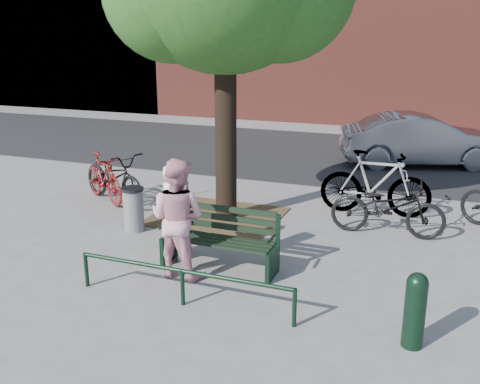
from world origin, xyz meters
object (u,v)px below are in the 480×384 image
at_px(bollard, 415,308).
at_px(bicycle_c, 388,207).
at_px(person_right, 177,218).
at_px(parked_car, 422,140).
at_px(person_left, 174,212).
at_px(park_bench, 221,237).
at_px(litter_bin, 134,209).

distance_m(bollard, bicycle_c, 3.57).
height_order(person_right, parked_car, person_right).
bearing_deg(person_right, bicycle_c, -129.44).
bearing_deg(person_right, person_left, -53.31).
xyz_separation_m(park_bench, bicycle_c, (2.17, 2.30, 0.03)).
height_order(person_right, bicycle_c, person_right).
height_order(litter_bin, parked_car, parked_car).
bearing_deg(bicycle_c, bollard, -171.17).
bearing_deg(litter_bin, bollard, -22.98).
bearing_deg(litter_bin, person_right, -40.25).
bearing_deg(parked_car, park_bench, 145.02).
bearing_deg(person_left, bollard, -177.30).
xyz_separation_m(park_bench, person_left, (-0.82, 0.07, 0.28)).
bearing_deg(park_bench, bicycle_c, 46.63).
height_order(park_bench, person_right, person_right).
bearing_deg(parked_car, litter_bin, 129.51).
bearing_deg(litter_bin, person_left, -32.94).
bearing_deg(park_bench, bollard, -22.89).
bearing_deg(person_right, park_bench, -131.02).
xyz_separation_m(person_left, bollard, (3.68, -1.28, -0.28)).
relative_size(person_left, litter_bin, 1.90).
distance_m(park_bench, parked_car, 8.37).
distance_m(park_bench, litter_bin, 2.27).
bearing_deg(parked_car, bollard, 164.55).
distance_m(person_right, bicycle_c, 3.85).
height_order(person_left, litter_bin, person_left).
bearing_deg(bicycle_c, park_bench, 134.36).
bearing_deg(person_left, park_bench, -163.09).
relative_size(park_bench, bicycle_c, 0.89).
distance_m(litter_bin, parked_car, 8.43).
distance_m(litter_bin, bicycle_c, 4.48).
xyz_separation_m(park_bench, bollard, (2.86, -1.21, 0.00)).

